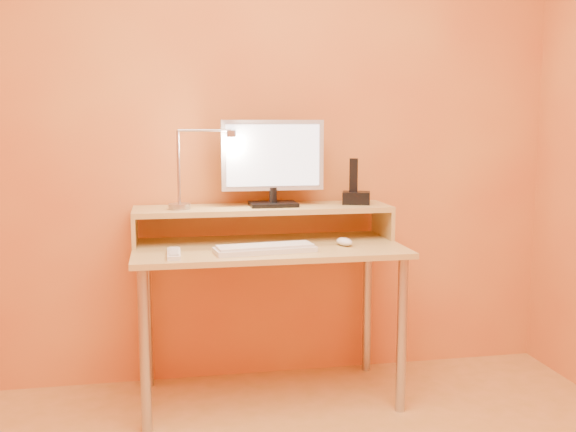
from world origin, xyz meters
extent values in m
cube|color=#C95224|center=(0.00, 1.50, 1.25)|extent=(3.00, 0.04, 2.50)
cylinder|color=#A5A4AD|center=(-0.55, 0.93, 0.35)|extent=(0.04, 0.04, 0.69)
cylinder|color=#A5A4AD|center=(0.55, 0.93, 0.35)|extent=(0.04, 0.04, 0.69)
cylinder|color=#A5A4AD|center=(-0.55, 1.43, 0.35)|extent=(0.04, 0.04, 0.69)
cylinder|color=#A5A4AD|center=(0.55, 1.43, 0.35)|extent=(0.04, 0.04, 0.69)
cube|color=tan|center=(0.00, 1.18, 0.71)|extent=(1.20, 0.60, 0.02)
cube|color=tan|center=(-0.59, 1.33, 0.79)|extent=(0.02, 0.30, 0.14)
cube|color=tan|center=(0.59, 1.33, 0.79)|extent=(0.02, 0.30, 0.14)
cube|color=tan|center=(0.00, 1.33, 0.87)|extent=(1.20, 0.30, 0.02)
cube|color=black|center=(0.05, 1.33, 0.89)|extent=(0.22, 0.16, 0.02)
cylinder|color=black|center=(0.05, 1.33, 0.93)|extent=(0.04, 0.04, 0.07)
cube|color=#B0B0B9|center=(0.05, 1.34, 1.12)|extent=(0.48, 0.04, 0.33)
cube|color=black|center=(0.05, 1.36, 1.12)|extent=(0.43, 0.01, 0.28)
cube|color=white|center=(0.05, 1.32, 1.12)|extent=(0.44, 0.01, 0.28)
cylinder|color=#A5A4AD|center=(-0.39, 1.30, 0.89)|extent=(0.10, 0.10, 0.02)
cylinder|color=#A5A4AD|center=(-0.39, 1.30, 1.07)|extent=(0.01, 0.01, 0.33)
cylinder|color=#A5A4AD|center=(-0.27, 1.30, 1.24)|extent=(0.24, 0.01, 0.01)
cylinder|color=#A5A4AD|center=(-0.15, 1.30, 1.22)|extent=(0.04, 0.04, 0.03)
cylinder|color=#FFEAC6|center=(-0.15, 1.30, 1.20)|extent=(0.03, 0.03, 0.00)
cube|color=black|center=(0.45, 1.33, 0.91)|extent=(0.15, 0.14, 0.06)
cube|color=black|center=(0.44, 1.33, 1.02)|extent=(0.05, 0.04, 0.16)
cube|color=#195CFF|center=(0.50, 1.28, 0.91)|extent=(0.01, 0.00, 0.04)
cube|color=silver|center=(-0.04, 1.03, 0.73)|extent=(0.45, 0.19, 0.02)
ellipsoid|color=white|center=(0.34, 1.12, 0.74)|extent=(0.08, 0.12, 0.04)
cube|color=silver|center=(-0.42, 1.02, 0.73)|extent=(0.06, 0.20, 0.02)
camera|label=1|loc=(-0.46, -1.73, 1.28)|focal=41.43mm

